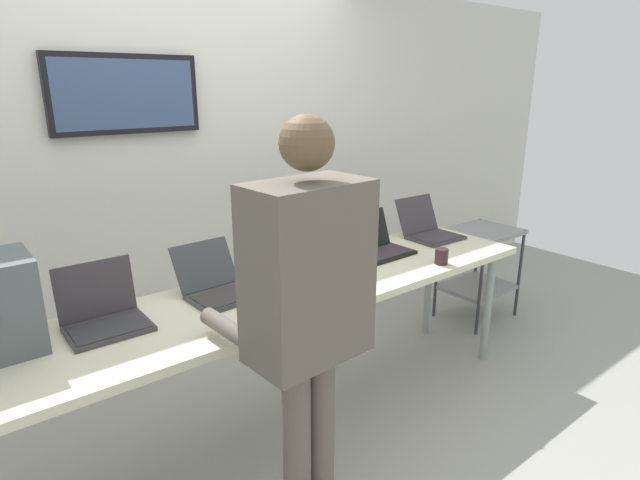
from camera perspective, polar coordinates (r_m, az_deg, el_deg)
ground at (r=3.03m, az=-2.97°, el=-19.69°), size 8.00×8.00×0.04m
back_wall at (r=3.46m, az=-14.47°, el=7.56°), size 8.00×0.11×2.49m
workbench at (r=2.65m, az=-3.22°, el=-6.28°), size 3.01×0.70×0.80m
laptop_station_0 at (r=2.38m, az=-22.86°, el=-7.50°), size 0.33×0.29×0.26m
laptop_station_1 at (r=2.56m, az=-11.37°, el=-4.86°), size 0.33×0.38×0.23m
laptop_station_2 at (r=2.80m, az=-1.46°, el=-2.48°), size 0.33×0.30×0.25m
laptop_station_3 at (r=3.15m, az=6.34°, el=-0.44°), size 0.36×0.32×0.24m
laptop_station_4 at (r=3.53m, az=11.92°, el=1.25°), size 0.34×0.37×0.25m
person at (r=1.88m, az=-1.51°, el=-6.96°), size 0.45×0.60×1.70m
coffee_mug at (r=3.02m, az=13.32°, el=-1.77°), size 0.08×0.08×0.09m
paper_sheet at (r=2.49m, az=-1.37°, el=-6.47°), size 0.27×0.33×0.00m
storage_cart at (r=4.20m, az=17.25°, el=-2.12°), size 0.56×0.44×0.72m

